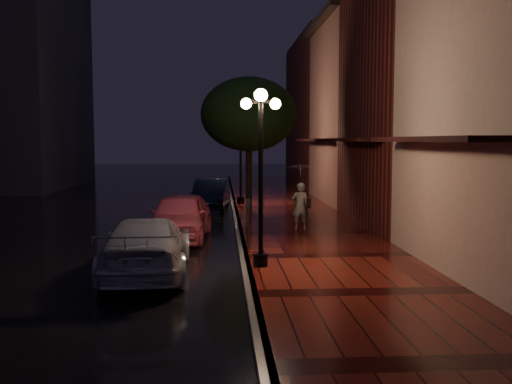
% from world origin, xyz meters
% --- Properties ---
extents(ground, '(120.00, 120.00, 0.00)m').
position_xyz_m(ground, '(0.00, 0.00, 0.00)').
color(ground, black).
rests_on(ground, ground).
extents(sidewalk, '(4.50, 60.00, 0.15)m').
position_xyz_m(sidewalk, '(2.25, 0.00, 0.07)').
color(sidewalk, '#460F0C').
rests_on(sidewalk, ground).
extents(curb, '(0.25, 60.00, 0.15)m').
position_xyz_m(curb, '(0.00, 0.00, 0.07)').
color(curb, '#595451').
rests_on(curb, ground).
extents(storefront_mid, '(5.00, 8.00, 11.00)m').
position_xyz_m(storefront_mid, '(7.00, 2.00, 5.50)').
color(storefront_mid, '#511914').
rests_on(storefront_mid, ground).
extents(storefront_far, '(5.00, 8.00, 9.00)m').
position_xyz_m(storefront_far, '(7.00, 10.00, 4.50)').
color(storefront_far, '#8C5951').
rests_on(storefront_far, ground).
extents(storefront_extra, '(5.00, 12.00, 10.00)m').
position_xyz_m(storefront_extra, '(7.00, 20.00, 5.00)').
color(storefront_extra, '#511914').
rests_on(storefront_extra, ground).
extents(streetlamp_near, '(0.96, 0.36, 4.31)m').
position_xyz_m(streetlamp_near, '(0.35, -5.00, 2.60)').
color(streetlamp_near, black).
rests_on(streetlamp_near, sidewalk).
extents(streetlamp_far, '(0.96, 0.36, 4.31)m').
position_xyz_m(streetlamp_far, '(0.35, 9.00, 2.60)').
color(streetlamp_far, black).
rests_on(streetlamp_far, sidewalk).
extents(street_tree, '(4.16, 4.16, 5.80)m').
position_xyz_m(street_tree, '(0.61, 5.99, 4.24)').
color(street_tree, black).
rests_on(street_tree, sidewalk).
extents(pink_car, '(2.11, 4.58, 1.52)m').
position_xyz_m(pink_car, '(-1.95, -0.17, 0.76)').
color(pink_car, '#DB5A72').
rests_on(pink_car, ground).
extents(navy_car, '(1.84, 4.40, 1.41)m').
position_xyz_m(navy_car, '(-1.08, 8.00, 0.71)').
color(navy_car, black).
rests_on(navy_car, ground).
extents(silver_car, '(2.12, 4.89, 1.40)m').
position_xyz_m(silver_car, '(-2.38, -5.19, 0.70)').
color(silver_car, '#B3B4BB').
rests_on(silver_car, ground).
extents(woman_with_umbrella, '(0.95, 0.97, 2.29)m').
position_xyz_m(woman_with_umbrella, '(2.11, 0.62, 1.66)').
color(woman_with_umbrella, silver).
rests_on(woman_with_umbrella, sidewalk).
extents(parking_meter, '(0.16, 0.13, 1.43)m').
position_xyz_m(parking_meter, '(0.15, -2.77, 1.01)').
color(parking_meter, black).
rests_on(parking_meter, sidewalk).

